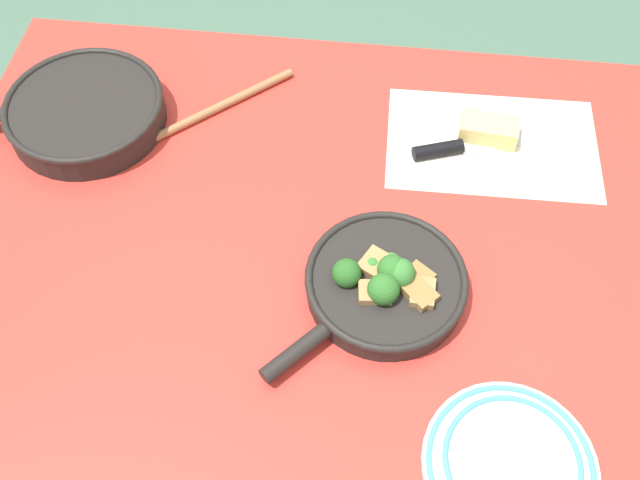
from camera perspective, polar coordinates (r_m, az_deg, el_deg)
ground_plane at (r=1.79m, az=0.00°, el=-14.31°), size 14.00×14.00×0.00m
dining_table_red at (r=1.17m, az=0.00°, el=-2.80°), size 1.25×0.94×0.77m
skillet_broccoli at (r=1.04m, az=5.20°, el=-3.48°), size 0.28×0.29×0.07m
skillet_eggs at (r=1.30m, az=-18.33°, el=9.73°), size 0.39×0.27×0.05m
wooden_spoon at (r=1.27m, az=-11.35°, el=8.87°), size 0.30×0.27×0.02m
parchment_sheet at (r=1.26m, az=13.60°, el=7.50°), size 0.36×0.24×0.00m
grater_knife at (r=1.24m, az=11.97°, el=7.41°), size 0.28×0.12×0.02m
cheese_block at (r=1.25m, az=13.32°, el=8.55°), size 0.10×0.06×0.04m
dinner_plate_stack at (r=0.97m, az=15.01°, el=-16.96°), size 0.22×0.22×0.03m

